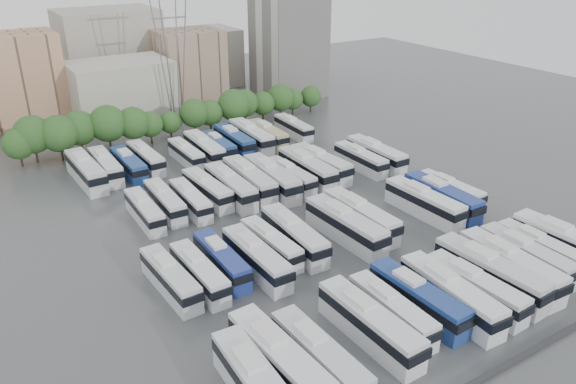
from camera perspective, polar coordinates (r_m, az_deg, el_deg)
ground at (r=76.08m, az=1.71°, el=-3.09°), size 220.00×220.00×0.00m
parapet at (r=56.37m, az=21.46°, el=-15.98°), size 56.00×0.50×0.50m
tree_line at (r=108.08m, az=-12.61°, el=7.41°), size 63.85×7.96×8.34m
city_buildings at (r=134.04m, az=-18.79°, el=11.52°), size 102.00×35.00×20.00m
apartment_tower at (r=136.36m, az=0.08°, el=15.19°), size 14.00×14.00×26.00m
electricity_pylon at (r=114.23m, az=-11.89°, el=15.72°), size 9.00×6.91×33.83m
bus_r0_s1 at (r=50.52m, az=-0.86°, el=-16.70°), size 3.53×13.22×4.11m
bus_r0_s2 at (r=51.10m, az=3.25°, el=-16.38°), size 2.95×12.24×3.82m
bus_r0_s4 at (r=54.97m, az=8.29°, el=-13.08°), size 3.10×12.92×4.03m
bus_r0_s5 at (r=57.40m, az=10.49°, el=-11.73°), size 2.62×11.26×3.52m
bus_r0_s6 at (r=59.39m, az=13.06°, el=-10.45°), size 3.01×12.22×3.81m
bus_r0_s7 at (r=60.51m, az=16.20°, el=-9.97°), size 3.47×13.07×4.06m
bus_r0_s8 at (r=62.60m, az=18.46°, el=-9.20°), size 3.10×12.09×3.76m
bus_r0_s9 at (r=65.23m, az=19.85°, el=-7.70°), size 3.61×13.67×4.25m
bus_r0_s10 at (r=67.38m, az=21.66°, el=-6.97°), size 3.45×13.31×4.14m
bus_r0_s11 at (r=70.36m, az=23.01°, el=-5.99°), size 3.04×12.12×3.78m
bus_r0_s12 at (r=73.05m, az=24.17°, el=-5.19°), size 2.45×11.04×3.46m
bus_r0_s13 at (r=74.70m, az=26.42°, el=-4.67°), size 3.55×13.45×4.18m
bus_r1_s0 at (r=62.46m, az=-11.87°, el=-8.54°), size 3.01×11.43×3.55m
bus_r1_s1 at (r=62.89m, az=-9.01°, el=-8.07°), size 2.60×11.15×3.49m
bus_r1_s2 at (r=64.84m, az=-6.78°, el=-6.85°), size 2.56×11.08×3.47m
bus_r1_s3 at (r=64.50m, az=-3.24°, el=-6.69°), size 2.77×12.25×3.84m
bus_r1_s4 at (r=67.65m, az=-1.73°, el=-5.26°), size 2.73×10.92×3.40m
bus_r1_s5 at (r=68.92m, az=0.62°, el=-4.39°), size 3.32×12.72×3.96m
bus_r1_s7 at (r=71.22m, az=5.86°, el=-3.39°), size 3.44×13.51×4.21m
bus_r1_s8 at (r=73.92m, az=7.39°, el=-2.43°), size 2.94×13.01×4.07m
bus_r1_s11 at (r=79.28m, az=13.65°, el=-1.03°), size 3.20×12.91×4.02m
bus_r1_s12 at (r=81.43m, az=15.37°, el=-0.50°), size 3.11×13.08×4.09m
bus_r1_s13 at (r=84.71m, az=16.13°, el=0.18°), size 2.82×11.12×3.46m
bus_r2_s1 at (r=77.83m, az=-14.36°, el=-1.85°), size 2.59×10.98×3.43m
bus_r2_s2 at (r=79.81m, az=-12.39°, el=-0.91°), size 2.75×11.34×3.54m
bus_r2_s3 at (r=79.66m, az=-9.87°, el=-0.78°), size 2.64×10.93×3.41m
bus_r2_s4 at (r=82.29m, az=-8.20°, el=0.29°), size 3.13×11.84×3.68m
bus_r2_s5 at (r=82.44m, az=-5.88°, el=0.60°), size 3.08×12.93×4.04m
bus_r2_s6 at (r=84.11m, az=-3.94°, el=1.24°), size 3.53×13.53×4.21m
bus_r2_s7 at (r=84.56m, az=-1.67°, el=1.46°), size 3.62×13.81×4.30m
bus_r2_s8 at (r=86.12m, az=0.24°, el=1.65°), size 2.67×11.36×3.55m
bus_r2_s9 at (r=88.20m, az=1.95°, el=2.43°), size 3.26×13.50×4.21m
bus_r2_s10 at (r=90.38m, az=3.36°, el=2.92°), size 3.45×13.05×4.06m
bus_r2_s12 at (r=93.42m, az=7.37°, el=3.35°), size 2.54×11.55×3.62m
bus_r2_s13 at (r=95.44m, az=8.93°, el=3.84°), size 2.81×12.84×4.03m
bus_r3_s0 at (r=92.73m, az=-19.86°, el=2.06°), size 3.37×13.54×4.22m
bus_r3_s1 at (r=94.22m, az=-18.04°, el=2.54°), size 2.80×12.16×3.81m
bus_r3_s2 at (r=93.90m, az=-15.89°, el=2.71°), size 2.73×11.77×3.68m
bus_r3_s3 at (r=96.11m, az=-14.26°, el=3.40°), size 2.87×11.74×3.66m
bus_r3_s5 at (r=96.82m, az=-10.30°, el=3.86°), size 2.45×10.88×3.41m
bus_r3_s6 at (r=98.00m, az=-8.52°, el=4.42°), size 3.13×12.75×3.98m
bus_r3_s7 at (r=99.88m, az=-7.09°, el=4.71°), size 2.53×10.81×3.38m
bus_r3_s8 at (r=101.52m, az=-5.49°, el=5.27°), size 3.03×12.39×3.87m
bus_r3_s9 at (r=102.95m, az=-3.76°, el=5.70°), size 3.35×13.47×4.20m
bus_r3_s10 at (r=104.44m, az=-2.06°, el=5.88°), size 3.03×11.92×3.71m
bus_r3_s12 at (r=108.66m, az=0.56°, el=6.59°), size 2.80×11.22×3.50m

